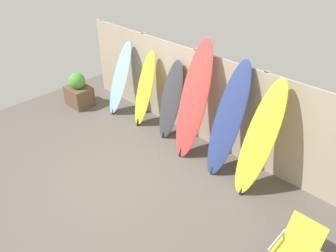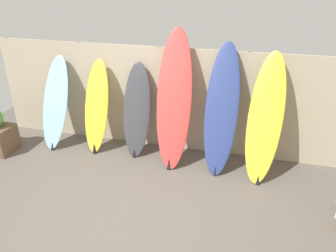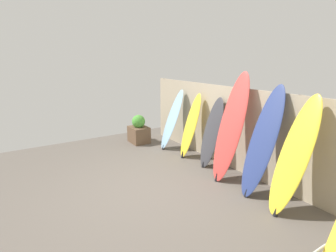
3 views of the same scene
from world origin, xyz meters
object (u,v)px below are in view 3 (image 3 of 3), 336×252
(surfboard_skyblue_0, at_px, (172,120))
(surfboard_charcoal_2, at_px, (212,133))
(surfboard_red_3, at_px, (231,128))
(surfboard_navy_4, at_px, (262,142))
(planter_box, at_px, (139,131))
(surfboard_yellow_1, at_px, (190,126))
(surfboard_yellow_5, at_px, (294,156))

(surfboard_skyblue_0, relative_size, surfboard_charcoal_2, 1.02)
(surfboard_red_3, bearing_deg, surfboard_navy_4, 1.90)
(surfboard_charcoal_2, distance_m, surfboard_red_3, 0.75)
(surfboard_skyblue_0, distance_m, planter_box, 1.15)
(surfboard_navy_4, xyz_separation_m, planter_box, (-3.84, -0.53, -0.62))
(surfboard_yellow_1, xyz_separation_m, planter_box, (-1.70, -0.58, -0.43))
(surfboard_red_3, bearing_deg, surfboard_yellow_1, 176.91)
(surfboard_yellow_1, bearing_deg, surfboard_skyblue_0, -177.62)
(surfboard_navy_4, height_order, surfboard_yellow_5, surfboard_navy_4)
(surfboard_skyblue_0, relative_size, surfboard_navy_4, 0.81)
(surfboard_charcoal_2, bearing_deg, surfboard_yellow_1, -176.51)
(surfboard_skyblue_0, bearing_deg, planter_box, -149.35)
(surfboard_red_3, height_order, surfboard_yellow_5, surfboard_red_3)
(surfboard_yellow_5, height_order, planter_box, surfboard_yellow_5)
(surfboard_charcoal_2, distance_m, planter_box, 2.53)
(surfboard_yellow_1, bearing_deg, surfboard_charcoal_2, 3.49)
(surfboard_red_3, relative_size, planter_box, 2.65)
(surfboard_navy_4, distance_m, planter_box, 3.92)
(surfboard_navy_4, bearing_deg, surfboard_yellow_5, -6.44)
(surfboard_skyblue_0, bearing_deg, surfboard_charcoal_2, 2.92)
(surfboard_yellow_5, bearing_deg, surfboard_skyblue_0, 178.53)
(surfboard_charcoal_2, relative_size, surfboard_navy_4, 0.80)
(surfboard_red_3, height_order, planter_box, surfboard_red_3)
(surfboard_yellow_5, bearing_deg, surfboard_navy_4, 173.56)
(surfboard_yellow_1, bearing_deg, surfboard_yellow_5, -2.55)
(surfboard_charcoal_2, bearing_deg, surfboard_red_3, -9.99)
(surfboard_red_3, xyz_separation_m, planter_box, (-3.09, -0.50, -0.72))
(surfboard_navy_4, height_order, planter_box, surfboard_navy_4)
(surfboard_skyblue_0, distance_m, surfboard_navy_4, 2.92)
(surfboard_skyblue_0, xyz_separation_m, surfboard_yellow_1, (0.78, 0.03, -0.01))
(surfboard_yellow_1, height_order, planter_box, surfboard_yellow_1)
(surfboard_skyblue_0, height_order, planter_box, surfboard_skyblue_0)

